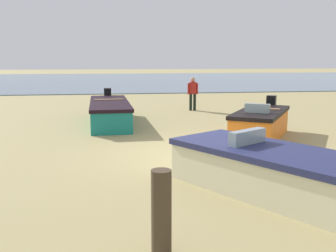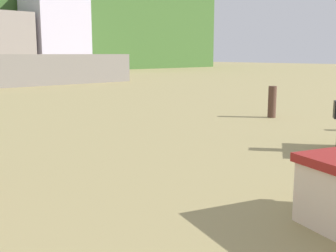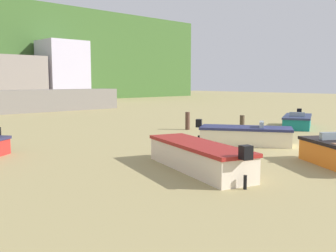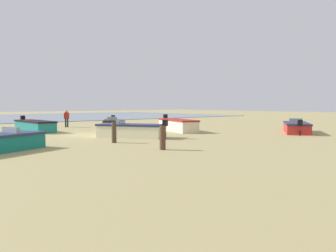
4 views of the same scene
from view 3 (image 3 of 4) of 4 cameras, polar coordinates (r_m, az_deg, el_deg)
ground_plane at (r=18.55m, az=21.69°, el=-3.41°), size 160.00×160.00×0.00m
harbor_pier at (r=41.28m, az=-19.29°, el=3.47°), size 19.15×2.40×2.22m
townhouse_centre_right at (r=59.27m, az=-21.47°, el=6.32°), size 6.92×6.54×6.59m
townhouse_far_right at (r=61.96m, az=-15.10°, el=7.72°), size 6.38×5.57×9.15m
boat_teal_1 at (r=27.36m, az=18.39°, el=0.66°), size 4.61×3.37×1.12m
boat_cream_2 at (r=13.51m, az=4.41°, el=-4.47°), size 2.95×5.39×1.26m
boat_cream_5 at (r=19.30m, az=11.25°, el=-1.36°), size 3.73×4.55×1.18m
mooring_post_near_water at (r=24.78m, az=2.87°, el=0.75°), size 0.29×0.29×1.12m
mooring_post_mid_beach at (r=22.41m, az=10.77°, el=0.08°), size 0.27×0.27×1.16m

